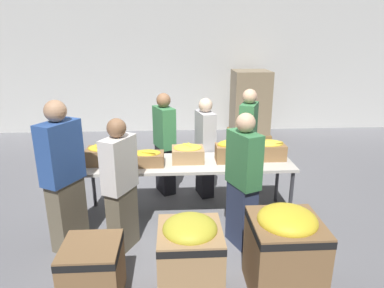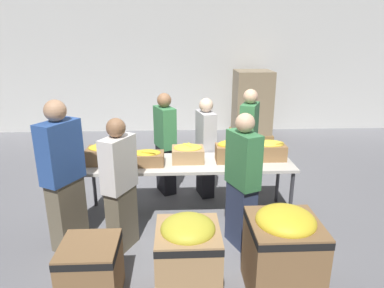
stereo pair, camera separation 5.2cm
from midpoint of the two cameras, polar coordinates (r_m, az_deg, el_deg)
ground_plane at (r=4.99m, az=-1.04°, el=-11.51°), size 30.00×30.00×0.00m
wall_back at (r=8.84m, az=-2.29°, el=14.96°), size 16.00×0.08×4.00m
sorting_table at (r=4.67m, az=-1.09°, el=-3.61°), size 2.85×0.74×0.79m
banana_box_0 at (r=4.71m, az=-14.58°, el=-1.59°), size 0.49×0.33×0.27m
banana_box_1 at (r=4.56m, az=-7.83°, el=-2.27°), size 0.44×0.29×0.22m
banana_box_2 at (r=4.64m, az=-1.04°, el=-1.47°), size 0.43×0.33×0.25m
banana_box_3 at (r=4.66m, az=6.27°, el=-1.09°), size 0.42×0.27×0.31m
banana_box_4 at (r=4.84m, az=12.37°, el=-0.86°), size 0.43×0.30×0.28m
volunteer_0 at (r=4.01m, az=-12.19°, el=-6.94°), size 0.39×0.48×1.59m
volunteer_1 at (r=4.17m, az=-20.95°, el=-5.34°), size 0.44×0.53×1.78m
volunteer_2 at (r=5.25m, az=1.90°, el=-0.74°), size 0.30×0.45×1.55m
volunteer_3 at (r=4.03m, az=8.10°, el=-6.30°), size 0.37×0.49×1.63m
volunteer_4 at (r=5.36m, az=-4.86°, el=-0.10°), size 0.37×0.48×1.61m
volunteer_5 at (r=5.47m, az=8.96°, el=0.40°), size 0.38×0.50×1.66m
donation_bin_0 at (r=3.57m, az=-16.65°, el=-19.44°), size 0.54×0.54×0.59m
donation_bin_1 at (r=3.41m, az=-0.80°, el=-18.06°), size 0.60×0.60×0.84m
donation_bin_2 at (r=3.54m, az=14.74°, el=-16.57°), size 0.66×0.66×0.91m
pallet_stack_0 at (r=8.49m, az=9.45°, el=6.45°), size 0.93×0.93×1.62m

